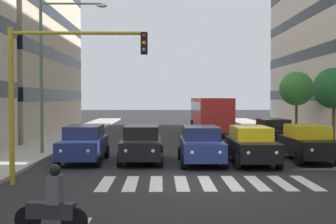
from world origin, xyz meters
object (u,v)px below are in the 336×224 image
car_1 (251,145)px  traffic_light_gantry (52,78)px  car_row2_0 (274,132)px  bus_behind_traffic (210,112)px  car_2 (201,145)px  car_3 (142,143)px  street_tree_1 (334,88)px  car_4 (84,143)px  motorcycle_with_rider (52,205)px  street_lamp_right (52,60)px  car_0 (308,143)px  street_tree_2 (297,89)px

car_1 → traffic_light_gantry: 9.60m
car_1 → car_row2_0: same height
bus_behind_traffic → car_2: bearing=82.1°
car_1 → car_3: 5.11m
car_3 → street_tree_1: size_ratio=0.95×
car_2 → car_3: same height
car_4 → motorcycle_with_rider: 10.89m
street_lamp_right → street_tree_1: bearing=-169.6°
car_1 → street_lamp_right: bearing=-16.6°
car_1 → motorcycle_with_rider: (6.58, 10.09, -0.24)m
car_3 → bus_behind_traffic: bearing=-107.5°
car_0 → car_1: 3.04m
street_lamp_right → street_tree_2: bearing=-149.0°
car_3 → street_lamp_right: size_ratio=0.56×
car_0 → street_tree_2: bearing=-104.8°
street_tree_2 → car_1: bearing=64.3°
street_tree_2 → motorcycle_with_rider: bearing=60.9°
traffic_light_gantry → street_lamp_right: street_lamp_right is taller
street_tree_2 → street_lamp_right: bearing=31.0°
bus_behind_traffic → car_3: bearing=72.5°
car_2 → car_0: bearing=-172.0°
car_3 → traffic_light_gantry: 6.65m
traffic_light_gantry → street_lamp_right: 7.80m
car_3 → car_4: same height
street_lamp_right → motorcycle_with_rider: bearing=103.9°
car_2 → street_tree_2: bearing=-123.9°
car_4 → traffic_light_gantry: traffic_light_gantry is taller
car_row2_0 → bus_behind_traffic: 10.22m
bus_behind_traffic → traffic_light_gantry: 22.78m
car_0 → street_tree_2: street_tree_2 is taller
car_0 → car_row2_0: (0.06, -6.08, 0.00)m
car_1 → car_4: bearing=-5.4°
car_1 → car_4: (7.80, -0.73, 0.00)m
car_4 → motorcycle_with_rider: (-1.21, 10.82, -0.24)m
car_1 → car_4: size_ratio=1.00×
bus_behind_traffic → street_tree_1: bearing=119.5°
car_1 → bus_behind_traffic: 16.75m
car_3 → street_tree_1: (-11.20, -5.14, 2.71)m
car_row2_0 → street_tree_1: bearing=161.6°
street_tree_2 → car_0: bearing=75.2°
car_3 → motorcycle_with_rider: car_3 is taller
street_lamp_right → street_tree_2: street_lamp_right is taller
car_row2_0 → motorcycle_with_rider: (9.43, 17.04, -0.24)m
traffic_light_gantry → car_2: bearing=-140.4°
bus_behind_traffic → car_0: bearing=100.4°
car_3 → bus_behind_traffic: 16.81m
motorcycle_with_rider → car_1: bearing=-123.1°
car_0 → traffic_light_gantry: traffic_light_gantry is taller
car_1 → street_tree_2: bearing=-115.7°
car_0 → street_tree_1: bearing=-123.0°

